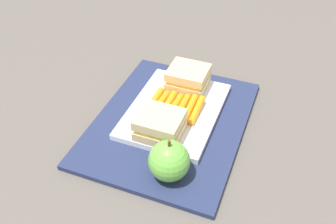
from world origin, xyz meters
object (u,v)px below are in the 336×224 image
(sandwich_half_left, at_px, (188,78))
(sandwich_half_right, at_px, (160,125))
(apple, at_px, (169,161))
(food_tray, at_px, (175,110))
(carrot_sticks_bundle, at_px, (175,106))

(sandwich_half_left, height_order, sandwich_half_right, same)
(apple, bearing_deg, sandwich_half_left, -168.53)
(sandwich_half_left, bearing_deg, food_tray, 0.00)
(carrot_sticks_bundle, bearing_deg, sandwich_half_right, -0.16)
(carrot_sticks_bundle, bearing_deg, apple, 16.98)
(sandwich_half_left, height_order, carrot_sticks_bundle, sandwich_half_left)
(carrot_sticks_bundle, distance_m, apple, 0.16)
(food_tray, distance_m, apple, 0.16)
(sandwich_half_right, distance_m, carrot_sticks_bundle, 0.08)
(sandwich_half_right, bearing_deg, apple, 32.02)
(sandwich_half_left, distance_m, carrot_sticks_bundle, 0.08)
(sandwich_half_left, relative_size, apple, 1.00)
(carrot_sticks_bundle, xyz_separation_m, apple, (0.15, 0.05, 0.02))
(sandwich_half_left, xyz_separation_m, apple, (0.23, 0.05, 0.00))
(apple, bearing_deg, food_tray, -162.96)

